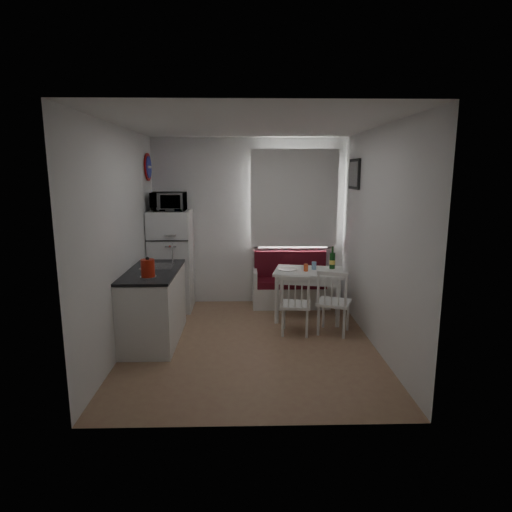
{
  "coord_description": "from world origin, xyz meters",
  "views": [
    {
      "loc": [
        -0.06,
        -4.97,
        2.08
      ],
      "look_at": [
        0.08,
        0.5,
        1.0
      ],
      "focal_mm": 30.0,
      "sensor_mm": 36.0,
      "label": 1
    }
  ],
  "objects": [
    {
      "name": "chair_right",
      "position": [
        1.09,
        0.24,
        0.53
      ],
      "size": [
        0.52,
        0.52,
        0.46
      ],
      "rotation": [
        0.0,
        0.0,
        -0.38
      ],
      "color": "white",
      "rests_on": "floor"
    },
    {
      "name": "wall_right",
      "position": [
        1.5,
        0.0,
        1.3
      ],
      "size": [
        0.02,
        3.5,
        2.6
      ],
      "primitive_type": "cube",
      "color": "white",
      "rests_on": "floor"
    },
    {
      "name": "wall_front",
      "position": [
        0.0,
        -1.75,
        1.3
      ],
      "size": [
        3.0,
        0.02,
        2.6
      ],
      "primitive_type": "cube",
      "color": "white",
      "rests_on": "floor"
    },
    {
      "name": "dining_table",
      "position": [
        0.84,
        0.9,
        0.63
      ],
      "size": [
        1.07,
        0.85,
        0.71
      ],
      "rotation": [
        0.0,
        0.0,
        -0.2
      ],
      "color": "white",
      "rests_on": "floor"
    },
    {
      "name": "window",
      "position": [
        0.7,
        1.72,
        1.62
      ],
      "size": [
        1.22,
        0.06,
        1.47
      ],
      "primitive_type": "cube",
      "color": "white",
      "rests_on": "wall_back"
    },
    {
      "name": "bench",
      "position": [
        0.65,
        1.51,
        0.28
      ],
      "size": [
        1.19,
        0.46,
        0.85
      ],
      "color": "white",
      "rests_on": "floor"
    },
    {
      "name": "floor",
      "position": [
        0.0,
        0.0,
        0.0
      ],
      "size": [
        3.0,
        3.5,
        0.02
      ],
      "primitive_type": "cube",
      "color": "#93684E",
      "rests_on": "ground"
    },
    {
      "name": "kettle",
      "position": [
        -1.15,
        -0.28,
        1.02
      ],
      "size": [
        0.18,
        0.18,
        0.24
      ],
      "primitive_type": "cylinder",
      "color": "red",
      "rests_on": "kitchen_counter"
    },
    {
      "name": "wall_left",
      "position": [
        -1.5,
        0.0,
        1.3
      ],
      "size": [
        0.02,
        3.5,
        2.6
      ],
      "primitive_type": "cube",
      "color": "white",
      "rests_on": "floor"
    },
    {
      "name": "fridge",
      "position": [
        -1.18,
        1.4,
        0.76
      ],
      "size": [
        0.61,
        0.61,
        1.52
      ],
      "primitive_type": "cube",
      "color": "white",
      "rests_on": "floor"
    },
    {
      "name": "microwave",
      "position": [
        -1.18,
        1.35,
        1.65
      ],
      "size": [
        0.49,
        0.33,
        0.27
      ],
      "primitive_type": "imported",
      "color": "white",
      "rests_on": "fridge"
    },
    {
      "name": "drinking_glass_blue",
      "position": [
        0.92,
        0.95,
        0.77
      ],
      "size": [
        0.07,
        0.07,
        0.11
      ],
      "primitive_type": "cylinder",
      "color": "#7098BF",
      "rests_on": "dining_table"
    },
    {
      "name": "wall_back",
      "position": [
        0.0,
        1.75,
        1.3
      ],
      "size": [
        3.0,
        0.02,
        2.6
      ],
      "primitive_type": "cube",
      "color": "white",
      "rests_on": "floor"
    },
    {
      "name": "kitchen_counter",
      "position": [
        -1.2,
        0.16,
        0.46
      ],
      "size": [
        0.62,
        1.32,
        1.16
      ],
      "color": "white",
      "rests_on": "floor"
    },
    {
      "name": "wall_sign",
      "position": [
        -1.47,
        1.45,
        2.15
      ],
      "size": [
        0.03,
        0.4,
        0.4
      ],
      "primitive_type": "cylinder",
      "rotation": [
        0.0,
        1.57,
        0.0
      ],
      "color": "#1B27A2",
      "rests_on": "wall_left"
    },
    {
      "name": "picture_frame",
      "position": [
        1.48,
        1.1,
        2.05
      ],
      "size": [
        0.04,
        0.52,
        0.42
      ],
      "primitive_type": "cube",
      "color": "black",
      "rests_on": "wall_right"
    },
    {
      "name": "curtain",
      "position": [
        0.7,
        1.65,
        1.68
      ],
      "size": [
        1.35,
        0.02,
        1.5
      ],
      "primitive_type": "cube",
      "color": "white",
      "rests_on": "wall_back"
    },
    {
      "name": "chair_left",
      "position": [
        0.59,
        0.25,
        0.5
      ],
      "size": [
        0.43,
        0.42,
        0.43
      ],
      "rotation": [
        0.0,
        0.0,
        -0.15
      ],
      "color": "white",
      "rests_on": "floor"
    },
    {
      "name": "wine_bottle",
      "position": [
        1.19,
        1.0,
        0.88
      ],
      "size": [
        0.08,
        0.08,
        0.33
      ],
      "primitive_type": null,
      "color": "#143F17",
      "rests_on": "dining_table"
    },
    {
      "name": "plate",
      "position": [
        0.54,
        0.92,
        0.72
      ],
      "size": [
        0.27,
        0.27,
        0.02
      ],
      "primitive_type": "cylinder",
      "color": "white",
      "rests_on": "dining_table"
    },
    {
      "name": "ceiling",
      "position": [
        0.0,
        0.0,
        2.6
      ],
      "size": [
        3.0,
        3.5,
        0.02
      ],
      "primitive_type": "cube",
      "color": "white",
      "rests_on": "wall_back"
    },
    {
      "name": "drinking_glass_orange",
      "position": [
        0.79,
        0.85,
        0.76
      ],
      "size": [
        0.06,
        0.06,
        0.1
      ],
      "primitive_type": "cylinder",
      "color": "#F35928",
      "rests_on": "dining_table"
    }
  ]
}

